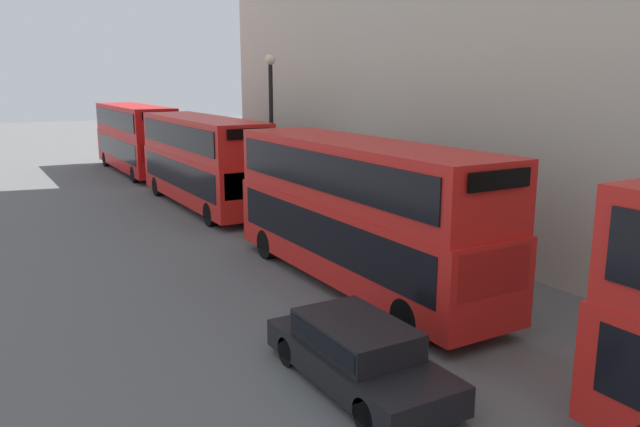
{
  "coord_description": "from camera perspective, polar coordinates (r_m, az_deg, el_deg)",
  "views": [
    {
      "loc": [
        -8.28,
        5.28,
        6.08
      ],
      "look_at": [
        0.48,
        20.39,
        2.26
      ],
      "focal_mm": 35.0,
      "sensor_mm": 36.0,
      "label": 1
    }
  ],
  "objects": [
    {
      "name": "car_hatchback",
      "position": [
        12.82,
        3.44,
        -12.45
      ],
      "size": [
        1.84,
        4.66,
        1.33
      ],
      "color": "black",
      "rests_on": "ground"
    },
    {
      "name": "bus_trailing",
      "position": [
        42.17,
        -16.56,
        6.82
      ],
      "size": [
        2.59,
        11.21,
        4.32
      ],
      "color": "red",
      "rests_on": "ground"
    },
    {
      "name": "pedestrian",
      "position": [
        20.78,
        6.86,
        -2.63
      ],
      "size": [
        0.36,
        0.36,
        1.61
      ],
      "color": "brown",
      "rests_on": "ground"
    },
    {
      "name": "bus_second_in_queue",
      "position": [
        18.21,
        3.47,
        0.59
      ],
      "size": [
        2.59,
        10.95,
        4.3
      ],
      "color": "red",
      "rests_on": "ground"
    },
    {
      "name": "bus_third_in_queue",
      "position": [
        30.06,
        -10.73,
        5.02
      ],
      "size": [
        2.59,
        11.07,
        4.26
      ],
      "color": "red",
      "rests_on": "ground"
    },
    {
      "name": "street_lamp",
      "position": [
        27.04,
        -4.48,
        8.53
      ],
      "size": [
        0.44,
        0.44,
        7.03
      ],
      "color": "black",
      "rests_on": "ground"
    }
  ]
}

